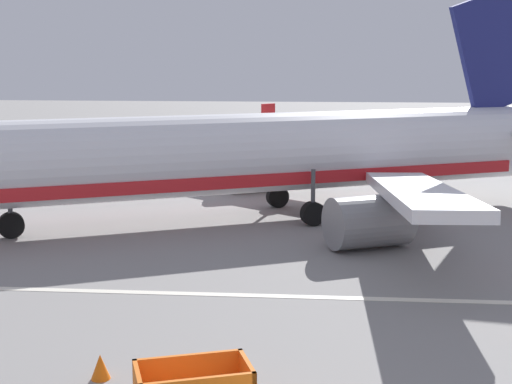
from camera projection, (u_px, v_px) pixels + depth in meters
The scene contains 4 objects.
grass_strip at pixel (323, 144), 64.68m from camera, with size 220.00×28.00×0.06m, color #3D7033.
apron_stripe at pixel (323, 297), 24.26m from camera, with size 120.00×0.36×0.01m, color silver.
airplane at pixel (266, 154), 35.41m from camera, with size 35.55×29.19×11.34m.
traffic_cone_near_plane at pixel (100, 367), 18.16m from camera, with size 0.47×0.47×0.62m, color orange.
Camera 1 is at (-0.12, -12.32, 7.74)m, focal length 53.04 mm.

